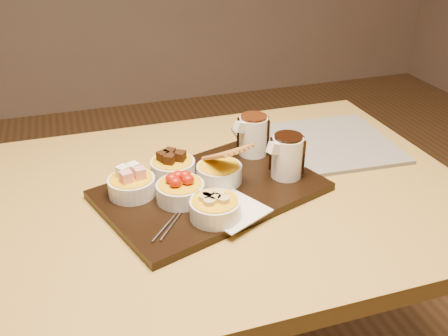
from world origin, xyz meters
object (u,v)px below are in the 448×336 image
object	(u,v)px
dining_table	(200,230)
serving_board	(211,191)
bowl_strawberries	(180,192)
newspaper	(318,145)
pitcher_dark_chocolate	(287,157)
pitcher_milk_chocolate	(253,136)

from	to	relation	value
dining_table	serving_board	bearing A→B (deg)	-26.14
bowl_strawberries	serving_board	bearing A→B (deg)	22.11
dining_table	newspaper	world-z (taller)	newspaper
dining_table	pitcher_dark_chocolate	distance (m)	0.26
pitcher_dark_chocolate	pitcher_milk_chocolate	bearing A→B (deg)	85.60
dining_table	newspaper	size ratio (longest dim) A/B	3.15
pitcher_dark_chocolate	pitcher_milk_chocolate	xyz separation A→B (m)	(-0.03, 0.13, 0.00)
serving_board	newspaper	distance (m)	0.36
bowl_strawberries	newspaper	distance (m)	0.44
newspaper	pitcher_milk_chocolate	bearing A→B (deg)	-171.34
pitcher_dark_chocolate	pitcher_milk_chocolate	world-z (taller)	same
dining_table	newspaper	bearing A→B (deg)	19.76
serving_board	pitcher_dark_chocolate	distance (m)	0.18
pitcher_milk_chocolate	newspaper	size ratio (longest dim) A/B	0.25
dining_table	pitcher_milk_chocolate	world-z (taller)	pitcher_milk_chocolate
serving_board	pitcher_dark_chocolate	bearing A→B (deg)	-19.98
newspaper	dining_table	bearing A→B (deg)	-157.05
dining_table	pitcher_dark_chocolate	xyz separation A→B (m)	(0.20, -0.02, 0.16)
bowl_strawberries	newspaper	size ratio (longest dim) A/B	0.26
pitcher_dark_chocolate	newspaper	bearing A→B (deg)	24.28
serving_board	newspaper	bearing A→B (deg)	4.37
pitcher_dark_chocolate	pitcher_milk_chocolate	distance (m)	0.13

